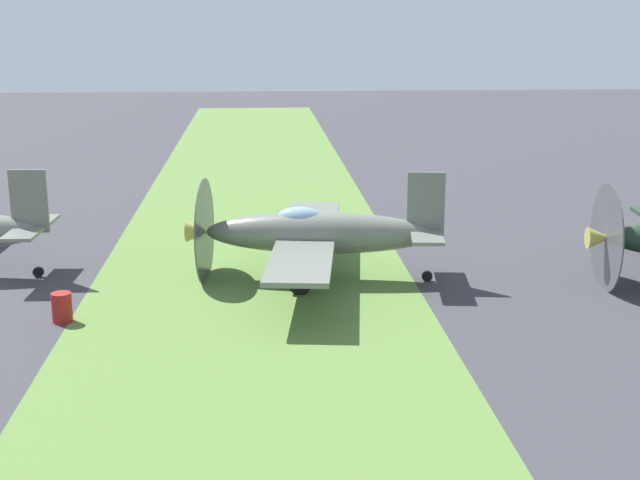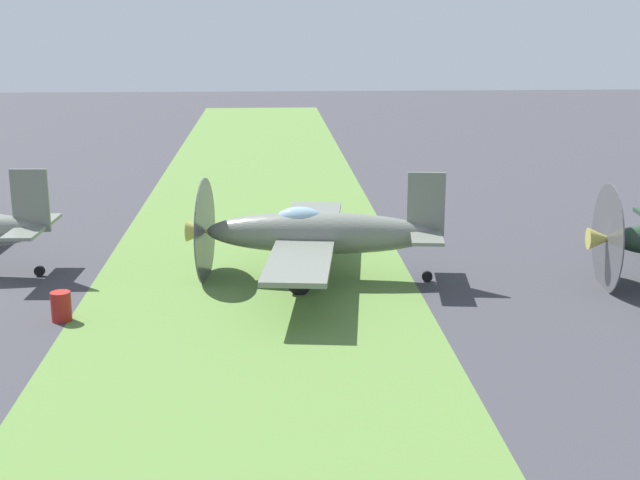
% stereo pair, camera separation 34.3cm
% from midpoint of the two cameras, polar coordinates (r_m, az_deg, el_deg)
% --- Properties ---
extents(grass_verge, '(120.00, 11.00, 0.01)m').
position_cam_midpoint_polar(grass_verge, '(29.30, -4.02, -3.17)').
color(grass_verge, '#567A38').
rests_on(grass_verge, ground).
extents(airplane_wingman, '(11.20, 8.89, 3.97)m').
position_cam_midpoint_polar(airplane_wingman, '(29.75, -0.01, 0.46)').
color(airplane_wingman, slate).
rests_on(airplane_wingman, ground).
extents(fuel_drum, '(0.60, 0.60, 0.90)m').
position_cam_midpoint_polar(fuel_drum, '(27.11, -16.22, -4.19)').
color(fuel_drum, maroon).
rests_on(fuel_drum, ground).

